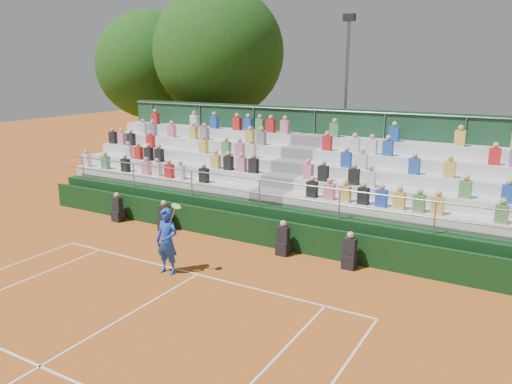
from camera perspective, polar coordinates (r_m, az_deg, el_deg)
The scene contains 8 objects.
ground at distance 15.29m, azimuth -6.67°, elevation -9.34°, with size 90.00×90.00×0.00m, color #B95A1E.
courtside_wall at distance 17.60m, azimuth -0.49°, elevation -4.32°, with size 20.00×0.15×1.00m, color black.
line_officials at distance 17.80m, azimuth -4.26°, elevation -4.22°, with size 10.18×0.40×1.19m.
grandstand at distance 20.18m, azimuth 4.18°, elevation -0.23°, with size 20.00×5.20×4.40m.
tennis_player at distance 15.17m, azimuth -10.12°, elevation -5.55°, with size 0.91×0.51×2.22m.
tree_west at distance 32.36m, azimuth -12.06°, elevation 13.97°, with size 6.53×6.53×9.45m.
tree_east at distance 28.39m, azimuth -4.29°, elevation 15.57°, with size 7.14×7.14×10.40m.
floodlight_mast at distance 26.27m, azimuth 10.27°, elevation 11.52°, with size 0.60×0.25×8.61m.
Camera 1 is at (8.49, -11.18, 6.04)m, focal length 35.00 mm.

